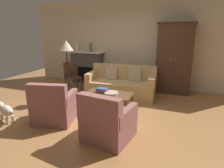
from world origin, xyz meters
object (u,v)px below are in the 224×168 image
at_px(armchair_near_right, 107,123).
at_px(dog, 5,110).
at_px(armchair_near_left, 54,107).
at_px(fruit_bowl, 111,93).
at_px(book_stack, 102,91).
at_px(armoire, 174,58).
at_px(mantel_vase_bronze, 91,47).
at_px(couch, 122,85).
at_px(fireplace, 87,67).
at_px(side_chair_wooden, 72,75).
at_px(coffee_table, 108,96).
at_px(floor_lamp, 66,49).
at_px(mantel_vase_cream, 77,47).

height_order(armchair_near_right, dog, armchair_near_right).
bearing_deg(armchair_near_left, dog, -159.36).
xyz_separation_m(fruit_bowl, book_stack, (-0.23, 0.01, 0.04)).
distance_m(book_stack, armchair_near_right, 1.32).
bearing_deg(fruit_bowl, armoire, 59.12).
bearing_deg(mantel_vase_bronze, armchair_near_right, -59.13).
relative_size(armoire, mantel_vase_bronze, 7.09).
bearing_deg(dog, couch, 54.55).
distance_m(fireplace, armchair_near_right, 3.90).
bearing_deg(dog, mantel_vase_bronze, 84.76).
bearing_deg(fruit_bowl, side_chair_wooden, 147.98).
bearing_deg(armoire, armchair_near_right, -104.63).
relative_size(mantel_vase_bronze, armchair_near_left, 0.31).
relative_size(fireplace, side_chair_wooden, 1.40).
bearing_deg(armchair_near_right, side_chair_wooden, 133.30).
xyz_separation_m(coffee_table, dog, (-1.78, -1.31, -0.12)).
relative_size(armoire, armchair_near_left, 2.21).
bearing_deg(book_stack, couch, 85.04).
relative_size(fruit_bowl, dog, 0.60).
bearing_deg(armchair_near_right, armoire, 75.37).
distance_m(mantel_vase_bronze, dog, 3.52).
xyz_separation_m(armoire, fruit_bowl, (-1.21, -2.03, -0.59)).
height_order(fireplace, side_chair_wooden, fireplace).
height_order(fruit_bowl, dog, fruit_bowl).
distance_m(armoire, floor_lamp, 3.10).
height_order(mantel_vase_bronze, floor_lamp, floor_lamp).
height_order(fruit_bowl, book_stack, book_stack).
height_order(coffee_table, armchair_near_right, armchair_near_right).
distance_m(armoire, side_chair_wooden, 3.13).
xyz_separation_m(armchair_near_left, floor_lamp, (-0.42, 1.20, 1.07)).
bearing_deg(mantel_vase_bronze, side_chair_wooden, -98.97).
bearing_deg(book_stack, fireplace, 125.60).
relative_size(fruit_bowl, floor_lamp, 0.21).
xyz_separation_m(fireplace, armchair_near_left, (0.83, -3.02, -0.25)).
height_order(couch, dog, couch).
relative_size(fireplace, armchair_near_left, 1.35).
xyz_separation_m(fruit_bowl, dog, (-1.86, -1.27, -0.20)).
bearing_deg(coffee_table, couch, 92.51).
height_order(couch, book_stack, couch).
height_order(armoire, fruit_bowl, armoire).
bearing_deg(mantel_vase_cream, fireplace, 2.70).
bearing_deg(coffee_table, fireplace, 128.68).
bearing_deg(armchair_near_right, floor_lamp, 139.94).
height_order(fruit_bowl, armchair_near_left, armchair_near_left).
bearing_deg(floor_lamp, coffee_table, -11.15).
bearing_deg(book_stack, mantel_vase_bronze, 122.44).
bearing_deg(mantel_vase_bronze, fireplace, 174.31).
height_order(coffee_table, fruit_bowl, fruit_bowl).
relative_size(armoire, coffee_table, 1.88).
distance_m(armchair_near_left, dog, 1.02).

